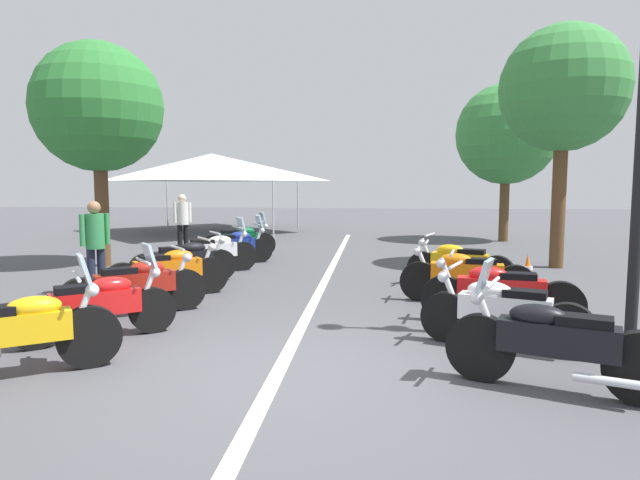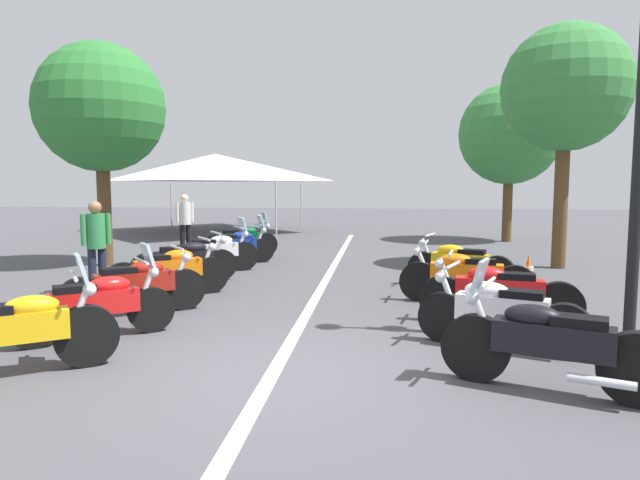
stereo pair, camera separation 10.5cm
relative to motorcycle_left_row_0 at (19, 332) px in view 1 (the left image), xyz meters
The scene contains 22 objects.
ground_plane 2.63m from the motorcycle_left_row_0, 83.95° to the right, with size 80.00×80.00×0.00m, color #4C4C51.
lane_centre_stripe 6.04m from the motorcycle_left_row_0, 25.35° to the right, with size 21.49×0.16×0.01m, color beige.
motorcycle_left_row_0 is the anchor object (origin of this frame).
motorcycle_left_row_1 1.38m from the motorcycle_left_row_0, ahead, with size 1.34×1.66×1.19m.
motorcycle_left_row_2 2.67m from the motorcycle_left_row_0, ahead, with size 1.42×1.79×1.00m.
motorcycle_left_row_3 4.02m from the motorcycle_left_row_0, ahead, with size 1.38×1.83×1.01m.
motorcycle_left_row_4 5.38m from the motorcycle_left_row_0, ahead, with size 1.32×1.84×1.00m.
motorcycle_left_row_5 6.73m from the motorcycle_left_row_0, ahead, with size 1.28×1.78×1.22m.
motorcycle_left_row_6 8.12m from the motorcycle_left_row_0, ahead, with size 1.10×1.81×1.19m.
motorcycle_left_row_7 9.40m from the motorcycle_left_row_0, ahead, with size 1.07×1.87×1.21m.
motorcycle_right_row_0 5.26m from the motorcycle_left_row_0, 88.57° to the right, with size 0.98×1.98×1.23m.
motorcycle_right_row_1 5.31m from the motorcycle_left_row_0, 73.70° to the right, with size 0.97×1.92×0.99m.
motorcycle_right_row_2 5.93m from the motorcycle_left_row_0, 63.51° to the right, with size 0.81×2.19×1.01m.
motorcycle_right_row_3 6.49m from the motorcycle_left_row_0, 51.42° to the right, with size 0.75×2.18×1.01m.
motorcycle_right_row_4 7.50m from the motorcycle_left_row_0, 43.54° to the right, with size 0.95×1.95×1.01m.
traffic_cone_0 8.74m from the motorcycle_left_row_0, 48.41° to the right, with size 0.36×0.36×0.61m.
bystander_0 4.36m from the motorcycle_left_row_0, 18.00° to the left, with size 0.43×0.37×1.66m.
bystander_1 10.03m from the motorcycle_left_row_0, 10.30° to the left, with size 0.38×0.42×1.68m.
roadside_tree_0 8.67m from the motorcycle_left_row_0, 21.31° to the left, with size 3.02×3.02×5.27m.
roadside_tree_1 11.95m from the motorcycle_left_row_0, 43.60° to the right, with size 2.88×2.88×5.59m.
roadside_tree_2 16.73m from the motorcycle_left_row_0, 29.19° to the right, with size 3.41×3.41×5.37m.
event_tent 17.31m from the motorcycle_left_row_0, 10.20° to the left, with size 6.90×6.90×3.20m.
Camera 1 is at (-5.38, -0.98, 1.95)m, focal length 30.90 mm.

